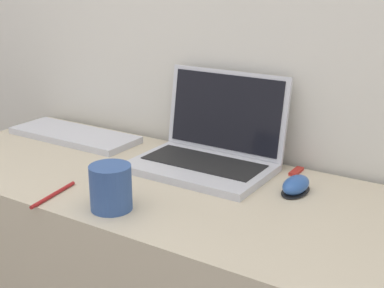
% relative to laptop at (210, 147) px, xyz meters
% --- Properties ---
extents(laptop, '(0.37, 0.28, 0.25)m').
position_rel_laptop_xyz_m(laptop, '(0.00, 0.00, 0.00)').
color(laptop, silver).
rests_on(laptop, desk).
extents(drink_cup, '(0.09, 0.09, 0.10)m').
position_rel_laptop_xyz_m(drink_cup, '(-0.05, -0.36, -0.00)').
color(drink_cup, '#33518C').
rests_on(drink_cup, desk).
extents(computer_mouse, '(0.06, 0.11, 0.04)m').
position_rel_laptop_xyz_m(computer_mouse, '(0.27, -0.04, -0.04)').
color(computer_mouse, black).
rests_on(computer_mouse, desk).
extents(external_keyboard, '(0.43, 0.16, 0.02)m').
position_rel_laptop_xyz_m(external_keyboard, '(-0.49, -0.02, -0.04)').
color(external_keyboard, silver).
rests_on(external_keyboard, desk).
extents(usb_stick, '(0.02, 0.06, 0.01)m').
position_rel_laptop_xyz_m(usb_stick, '(0.22, 0.08, -0.05)').
color(usb_stick, '#B2261E').
rests_on(usb_stick, desk).
extents(pen, '(0.03, 0.16, 0.01)m').
position_rel_laptop_xyz_m(pen, '(-0.21, -0.38, -0.05)').
color(pen, '#A51E1E').
rests_on(pen, desk).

